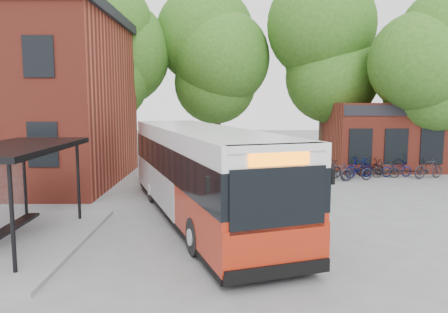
{
  "coord_description": "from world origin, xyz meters",
  "views": [
    {
      "loc": [
        1.2,
        -13.16,
        4.07
      ],
      "look_at": [
        1.33,
        3.32,
        2.0
      ],
      "focal_mm": 35.0,
      "sensor_mm": 36.0,
      "label": 1
    }
  ],
  "objects_px": {
    "bicycle_4": "(370,168)",
    "bicycle_1": "(338,172)",
    "bicycle_5": "(386,170)",
    "bicycle_6": "(396,169)",
    "city_bus": "(200,174)",
    "bicycle_0": "(325,169)",
    "bicycle_3": "(359,168)",
    "bicycle_7": "(429,168)",
    "bicycle_2": "(356,171)",
    "bus_shelter": "(20,195)"
  },
  "relations": [
    {
      "from": "bicycle_4",
      "to": "bicycle_1",
      "type": "bearing_deg",
      "value": 101.31
    },
    {
      "from": "bicycle_1",
      "to": "bicycle_5",
      "type": "height_order",
      "value": "bicycle_1"
    },
    {
      "from": "bicycle_5",
      "to": "bicycle_6",
      "type": "xyz_separation_m",
      "value": [
        0.69,
        0.31,
        -0.0
      ]
    },
    {
      "from": "bicycle_6",
      "to": "bicycle_4",
      "type": "bearing_deg",
      "value": 70.89
    },
    {
      "from": "city_bus",
      "to": "bicycle_0",
      "type": "bearing_deg",
      "value": 33.2
    },
    {
      "from": "bicycle_3",
      "to": "bicycle_4",
      "type": "distance_m",
      "value": 1.05
    },
    {
      "from": "bicycle_3",
      "to": "bicycle_7",
      "type": "height_order",
      "value": "bicycle_7"
    },
    {
      "from": "bicycle_2",
      "to": "bicycle_4",
      "type": "bearing_deg",
      "value": -56.37
    },
    {
      "from": "bus_shelter",
      "to": "bicycle_1",
      "type": "relative_size",
      "value": 4.42
    },
    {
      "from": "bicycle_6",
      "to": "bicycle_2",
      "type": "bearing_deg",
      "value": 108.34
    },
    {
      "from": "bus_shelter",
      "to": "city_bus",
      "type": "height_order",
      "value": "city_bus"
    },
    {
      "from": "bicycle_7",
      "to": "bicycle_6",
      "type": "bearing_deg",
      "value": 50.7
    },
    {
      "from": "bicycle_1",
      "to": "bicycle_7",
      "type": "distance_m",
      "value": 5.05
    },
    {
      "from": "bus_shelter",
      "to": "bicycle_7",
      "type": "bearing_deg",
      "value": 32.55
    },
    {
      "from": "city_bus",
      "to": "bicycle_2",
      "type": "relative_size",
      "value": 6.64
    },
    {
      "from": "bus_shelter",
      "to": "bicycle_6",
      "type": "height_order",
      "value": "bus_shelter"
    },
    {
      "from": "bus_shelter",
      "to": "bicycle_7",
      "type": "relative_size",
      "value": 3.76
    },
    {
      "from": "bicycle_4",
      "to": "bicycle_6",
      "type": "height_order",
      "value": "bicycle_4"
    },
    {
      "from": "bicycle_6",
      "to": "bicycle_7",
      "type": "distance_m",
      "value": 1.6
    },
    {
      "from": "bicycle_1",
      "to": "bicycle_2",
      "type": "xyz_separation_m",
      "value": [
        0.95,
        0.0,
        0.02
      ]
    },
    {
      "from": "city_bus",
      "to": "bicycle_1",
      "type": "height_order",
      "value": "city_bus"
    },
    {
      "from": "bus_shelter",
      "to": "bicycle_2",
      "type": "distance_m",
      "value": 16.28
    },
    {
      "from": "bicycle_3",
      "to": "bicycle_4",
      "type": "relative_size",
      "value": 1.04
    },
    {
      "from": "bicycle_0",
      "to": "bicycle_7",
      "type": "bearing_deg",
      "value": -106.77
    },
    {
      "from": "bus_shelter",
      "to": "bicycle_4",
      "type": "xyz_separation_m",
      "value": [
        13.97,
        11.58,
        -0.98
      ]
    },
    {
      "from": "bicycle_1",
      "to": "bicycle_3",
      "type": "relative_size",
      "value": 0.86
    },
    {
      "from": "bicycle_2",
      "to": "bicycle_3",
      "type": "height_order",
      "value": "bicycle_3"
    },
    {
      "from": "bicycle_3",
      "to": "bicycle_2",
      "type": "bearing_deg",
      "value": 129.05
    },
    {
      "from": "bicycle_0",
      "to": "bicycle_2",
      "type": "relative_size",
      "value": 1.02
    },
    {
      "from": "bicycle_1",
      "to": "bicycle_2",
      "type": "height_order",
      "value": "bicycle_2"
    },
    {
      "from": "bicycle_0",
      "to": "bicycle_6",
      "type": "xyz_separation_m",
      "value": [
        4.03,
        0.53,
        -0.06
      ]
    },
    {
      "from": "bicycle_1",
      "to": "bicycle_5",
      "type": "distance_m",
      "value": 2.95
    },
    {
      "from": "bus_shelter",
      "to": "city_bus",
      "type": "distance_m",
      "value": 5.74
    },
    {
      "from": "bus_shelter",
      "to": "bicycle_3",
      "type": "bearing_deg",
      "value": 39.82
    },
    {
      "from": "bicycle_3",
      "to": "bicycle_7",
      "type": "xyz_separation_m",
      "value": [
        3.65,
        -0.24,
        0.01
      ]
    },
    {
      "from": "bicycle_3",
      "to": "bicycle_6",
      "type": "relative_size",
      "value": 1.09
    },
    {
      "from": "city_bus",
      "to": "bicycle_0",
      "type": "distance_m",
      "value": 10.15
    },
    {
      "from": "bus_shelter",
      "to": "bicycle_2",
      "type": "bearing_deg",
      "value": 38.48
    },
    {
      "from": "bicycle_0",
      "to": "bicycle_6",
      "type": "height_order",
      "value": "bicycle_0"
    },
    {
      "from": "bicycle_5",
      "to": "bicycle_2",
      "type": "bearing_deg",
      "value": 118.91
    },
    {
      "from": "bicycle_1",
      "to": "bicycle_2",
      "type": "bearing_deg",
      "value": -86.1
    },
    {
      "from": "bus_shelter",
      "to": "bicycle_5",
      "type": "distance_m",
      "value": 18.29
    },
    {
      "from": "city_bus",
      "to": "bicycle_4",
      "type": "relative_size",
      "value": 7.04
    },
    {
      "from": "bus_shelter",
      "to": "bicycle_5",
      "type": "height_order",
      "value": "bus_shelter"
    },
    {
      "from": "bicycle_3",
      "to": "bicycle_7",
      "type": "distance_m",
      "value": 3.66
    },
    {
      "from": "bus_shelter",
      "to": "bicycle_6",
      "type": "xyz_separation_m",
      "value": [
        15.29,
        11.27,
        -1.01
      ]
    },
    {
      "from": "bicycle_0",
      "to": "bicycle_5",
      "type": "relative_size",
      "value": 1.3
    },
    {
      "from": "bicycle_2",
      "to": "bicycle_0",
      "type": "bearing_deg",
      "value": 50.74
    },
    {
      "from": "bus_shelter",
      "to": "city_bus",
      "type": "xyz_separation_m",
      "value": [
        4.99,
        2.83,
        0.14
      ]
    },
    {
      "from": "bicycle_6",
      "to": "bicycle_0",
      "type": "bearing_deg",
      "value": 91.48
    }
  ]
}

